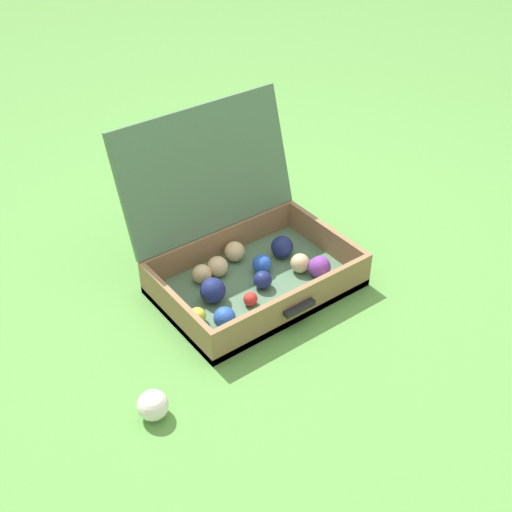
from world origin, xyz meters
The scene contains 3 objects.
ground_plane centered at (0.00, 0.00, 0.00)m, with size 16.00×16.00×0.00m, color #569342.
open_suitcase centered at (-0.04, 0.02, 0.11)m, with size 0.62×0.56×0.52m.
stray_ball_on_grass centered at (-0.57, -0.31, 0.04)m, with size 0.08×0.08×0.08m, color white.
Camera 1 is at (-1.04, -1.40, 1.39)m, focal length 46.98 mm.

